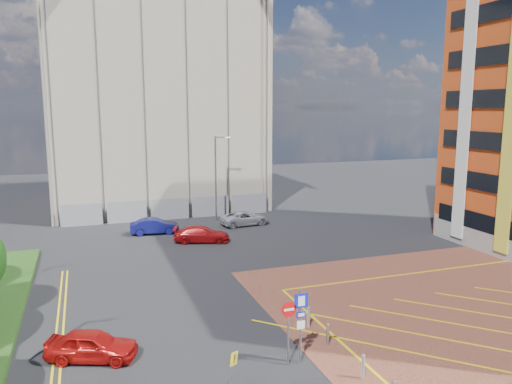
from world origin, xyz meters
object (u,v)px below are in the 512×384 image
lamp_back (217,175)px  car_silver_back (245,218)px  warning_sign (230,374)px  car_red_back (202,234)px  car_blue_back (155,226)px  sign_cluster (296,320)px  car_red_left (92,345)px

lamp_back → car_silver_back: lamp_back is taller
warning_sign → car_silver_back: 28.34m
car_red_back → warning_sign: bearing=-173.2°
warning_sign → car_blue_back: bearing=87.8°
warning_sign → car_silver_back: size_ratio=0.50×
car_blue_back → car_red_back: car_blue_back is taller
car_red_back → car_silver_back: (5.03, 4.40, -0.02)m
lamp_back → sign_cluster: lamp_back is taller
car_blue_back → warning_sign: bearing=-176.2°
warning_sign → car_silver_back: (9.23, 26.79, -0.80)m
car_red_left → car_silver_back: size_ratio=0.85×
car_red_left → warning_sign: bearing=-119.3°
lamp_back → car_silver_back: bearing=-53.0°
lamp_back → car_silver_back: size_ratio=1.78×
car_red_back → car_silver_back: 6.69m
car_blue_back → car_red_back: 5.00m
sign_cluster → car_red_left: sign_cluster is taller
lamp_back → warning_sign: (-7.31, -29.33, -2.93)m
car_blue_back → lamp_back: bearing=-57.9°
lamp_back → car_red_left: bearing=-116.3°
car_red_left → car_red_back: car_red_left is taller
car_blue_back → car_silver_back: (8.20, 0.53, -0.04)m
car_blue_back → car_red_left: bearing=171.1°
lamp_back → sign_cluster: 27.38m
sign_cluster → car_red_left: 8.73m
warning_sign → car_blue_back: warning_sign is taller
car_silver_back → car_red_left: bearing=140.7°
car_silver_back → lamp_back: bearing=30.5°
warning_sign → car_red_left: bearing=129.3°
lamp_back → car_red_back: size_ratio=1.81×
lamp_back → warning_sign: bearing=-104.0°
sign_cluster → car_red_back: 20.12m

